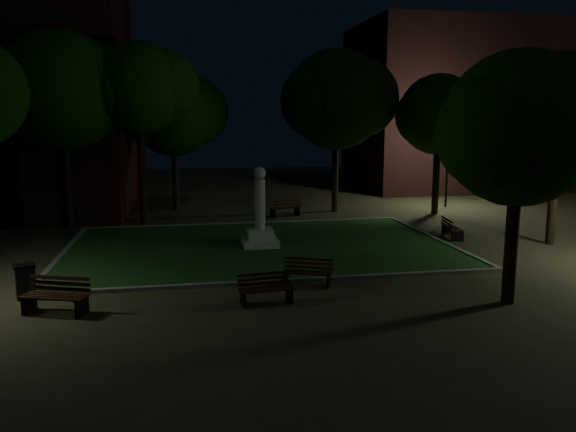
% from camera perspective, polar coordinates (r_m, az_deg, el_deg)
% --- Properties ---
extents(ground, '(80.00, 80.00, 0.00)m').
position_cam_1_polar(ground, '(20.91, -2.11, -4.43)').
color(ground, '#3F3123').
extents(lawn, '(15.00, 10.00, 0.08)m').
position_cam_1_polar(lawn, '(22.83, -2.85, -3.11)').
color(lawn, '#214418').
rests_on(lawn, ground).
extents(lawn_kerb, '(15.40, 10.40, 0.12)m').
position_cam_1_polar(lawn_kerb, '(22.82, -2.85, -3.06)').
color(lawn_kerb, slate).
rests_on(lawn_kerb, ground).
extents(monument, '(1.40, 1.40, 3.20)m').
position_cam_1_polar(monument, '(22.64, -2.87, -0.85)').
color(monument, '#ABA59C').
rests_on(monument, lawn).
extents(building_far, '(16.00, 10.00, 12.00)m').
position_cam_1_polar(building_far, '(45.22, 17.32, 10.45)').
color(building_far, '#411719').
rests_on(building_far, ground).
extents(tree_north_wl, '(5.36, 4.38, 8.77)m').
position_cam_1_polar(tree_north_wl, '(27.94, -14.75, 12.43)').
color(tree_north_wl, black).
rests_on(tree_north_wl, ground).
extents(tree_north_er, '(6.72, 5.49, 8.94)m').
position_cam_1_polar(tree_north_er, '(31.44, 5.15, 11.69)').
color(tree_north_er, black).
rests_on(tree_north_er, ground).
extents(tree_ne, '(5.31, 4.34, 7.57)m').
position_cam_1_polar(tree_ne, '(31.74, 15.24, 9.92)').
color(tree_ne, black).
rests_on(tree_ne, ground).
extents(tree_east, '(5.41, 4.42, 7.83)m').
position_cam_1_polar(tree_east, '(25.37, 26.14, 9.89)').
color(tree_east, black).
rests_on(tree_east, ground).
extents(tree_se, '(5.19, 4.23, 7.01)m').
position_cam_1_polar(tree_se, '(16.52, 22.74, 8.19)').
color(tree_se, black).
rests_on(tree_se, ground).
extents(tree_nw, '(6.83, 5.58, 9.22)m').
position_cam_1_polar(tree_nw, '(28.48, -21.78, 11.73)').
color(tree_nw, black).
rests_on(tree_nw, ground).
extents(tree_far_north, '(5.89, 4.81, 7.87)m').
position_cam_1_polar(tree_far_north, '(32.61, -11.37, 10.18)').
color(tree_far_north, black).
rests_on(tree_far_north, ground).
extents(lamppost_nw, '(1.18, 0.28, 4.41)m').
position_cam_1_polar(lamppost_nw, '(31.28, -25.07, 5.13)').
color(lamppost_nw, black).
rests_on(lamppost_nw, ground).
extents(lamppost_ne, '(1.18, 0.28, 4.46)m').
position_cam_1_polar(lamppost_ne, '(34.30, 15.93, 6.05)').
color(lamppost_ne, black).
rests_on(lamppost_ne, ground).
extents(bench_near_left, '(1.63, 1.08, 0.85)m').
position_cam_1_polar(bench_near_left, '(17.61, 1.99, -5.81)').
color(bench_near_left, black).
rests_on(bench_near_left, ground).
extents(bench_near_right, '(1.60, 0.71, 0.85)m').
position_cam_1_polar(bench_near_right, '(15.95, -2.27, -7.47)').
color(bench_near_right, black).
rests_on(bench_near_right, ground).
extents(bench_west_near, '(1.87, 1.20, 0.97)m').
position_cam_1_polar(bench_west_near, '(16.35, -22.49, -7.59)').
color(bench_west_near, black).
rests_on(bench_west_near, ground).
extents(bench_right_side, '(0.80, 1.66, 0.87)m').
position_cam_1_polar(bench_right_side, '(25.54, 16.24, -1.26)').
color(bench_right_side, black).
rests_on(bench_right_side, ground).
extents(bench_far_side, '(1.74, 1.03, 0.90)m').
position_cam_1_polar(bench_far_side, '(29.95, -0.24, 0.75)').
color(bench_far_side, black).
rests_on(bench_far_side, ground).
extents(trash_bin, '(0.74, 0.74, 1.00)m').
position_cam_1_polar(trash_bin, '(18.07, -25.14, -6.00)').
color(trash_bin, black).
rests_on(trash_bin, ground).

